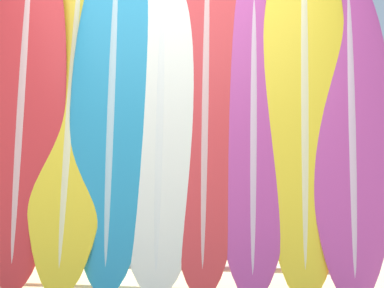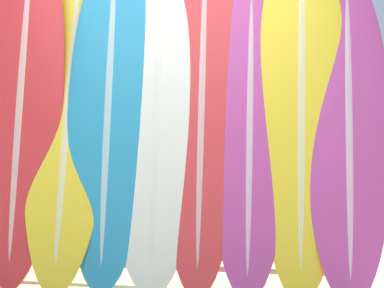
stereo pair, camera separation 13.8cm
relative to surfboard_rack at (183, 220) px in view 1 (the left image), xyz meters
The scene contains 12 objects.
ocean_water 36.44m from the surfboard_rack, 90.29° to the left, with size 120.00×60.00×0.01m.
surfboard_rack is the anchor object (origin of this frame).
surfboard_slot_0 1.34m from the surfboard_rack, behind, with size 0.60×0.74×2.44m.
surfboard_slot_1 1.06m from the surfboard_rack, behind, with size 0.60×0.89×2.36m.
surfboard_slot_2 0.88m from the surfboard_rack, behind, with size 0.58×0.71×2.38m.
surfboard_slot_3 0.61m from the surfboard_rack, 167.80° to the left, with size 0.60×0.63×2.10m.
surfboard_slot_4 0.79m from the surfboard_rack, 32.08° to the left, with size 0.52×0.74×2.45m.
surfboard_slot_5 0.75m from the surfboard_rack, ahead, with size 0.50×0.63×2.09m.
surfboard_slot_6 1.15m from the surfboard_rack, ahead, with size 0.57×0.73×2.58m.
surfboard_slot_7 1.25m from the surfboard_rack, ahead, with size 0.54×0.72×2.13m.
person_near_water 3.47m from the surfboard_rack, 109.39° to the left, with size 0.22×0.28×1.66m.
person_mid_beach 3.39m from the surfboard_rack, 87.59° to the left, with size 0.22×0.27×1.64m.
Camera 1 is at (0.50, -2.68, 1.46)m, focal length 50.00 mm.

